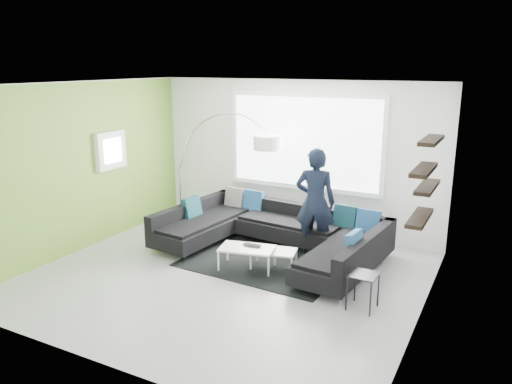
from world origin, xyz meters
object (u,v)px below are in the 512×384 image
person (315,202)px  side_table (363,291)px  coffee_table (260,258)px  arc_lamp (179,170)px  laptop (251,246)px  sectional_sofa (269,236)px

person → side_table: bearing=117.1°
side_table → person: size_ratio=0.27×
coffee_table → arc_lamp: 2.75m
arc_lamp → laptop: bearing=-28.0°
coffee_table → side_table: 1.84m
sectional_sofa → arc_lamp: (-2.19, 0.57, 0.79)m
sectional_sofa → person: size_ratio=2.08×
coffee_table → person: (0.51, 0.96, 0.72)m
sectional_sofa → arc_lamp: size_ratio=1.65×
coffee_table → side_table: side_table is taller
coffee_table → laptop: 0.24m
sectional_sofa → laptop: bearing=-85.0°
sectional_sofa → side_table: bearing=-25.2°
sectional_sofa → coffee_table: sectional_sofa is taller
arc_lamp → laptop: 2.60m
arc_lamp → side_table: arc_lamp is taller
sectional_sofa → person: (0.63, 0.39, 0.56)m
coffee_table → person: size_ratio=0.60×
side_table → laptop: 1.95m
sectional_sofa → coffee_table: bearing=-72.1°
sectional_sofa → side_table: size_ratio=7.70×
side_table → coffee_table: bearing=162.6°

